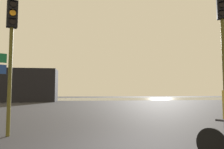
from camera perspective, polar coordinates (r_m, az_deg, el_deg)
water_strip at (r=42.19m, az=-7.16°, el=-6.37°), size 80.00×16.00×0.01m
distant_building at (r=33.90m, az=-26.89°, el=-2.53°), size 14.87×4.00×4.56m
traffic_light_near_right at (r=8.60m, az=26.99°, el=9.05°), size 0.39×0.41×4.84m
traffic_light_near_left at (r=7.85m, az=-24.83°, el=8.06°), size 0.39×0.41×4.38m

